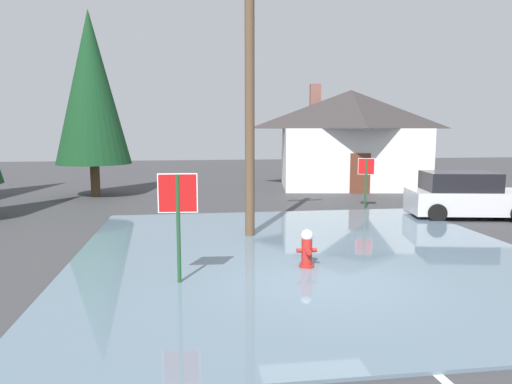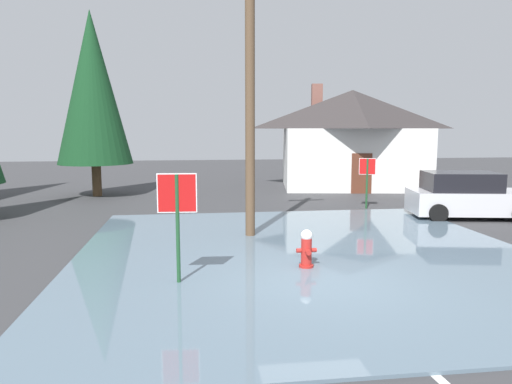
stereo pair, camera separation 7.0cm
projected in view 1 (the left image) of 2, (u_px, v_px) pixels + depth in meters
The scene contains 10 objects.
ground_plane at pixel (326, 285), 9.82m from camera, with size 80.00×80.00×0.10m, color #38383A.
flood_puddle at pixel (306, 254), 12.04m from camera, with size 11.54×12.08×0.06m, color slate.
lane_stop_bar at pixel (314, 312), 8.25m from camera, with size 4.00×0.30×0.01m, color silver.
stop_sign_near at pixel (178, 205), 9.49m from camera, with size 0.80×0.08×2.31m.
fire_hydrant at pixel (307, 250), 10.73m from camera, with size 0.46×0.40×0.92m.
utility_pole at pixel (250, 75), 13.39m from camera, with size 1.60×0.28×9.04m.
stop_sign_far at pixel (366, 173), 18.88m from camera, with size 0.62×0.23×2.03m.
house at pixel (350, 137), 26.11m from camera, with size 8.82×7.55×5.72m.
parked_car at pixel (465, 196), 17.03m from camera, with size 4.37×2.68×1.65m.
pine_tree_tall_left at pixel (91, 88), 21.87m from camera, with size 3.45×3.45×8.63m.
Camera 1 is at (-2.75, -9.18, 3.18)m, focal length 33.10 mm.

